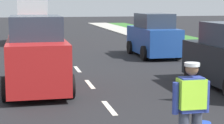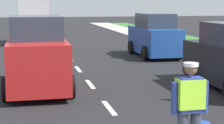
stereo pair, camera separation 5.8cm
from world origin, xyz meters
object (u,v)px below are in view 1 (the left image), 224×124
car_oncoming_lead (36,56)px  delivery_truck (32,19)px  road_worker (192,105)px  car_parked_far (153,37)px

car_oncoming_lead → delivery_truck: bearing=89.1°
road_worker → car_parked_far: car_parked_far is taller
delivery_truck → car_oncoming_lead: bearing=-90.9°
car_parked_far → road_worker: bearing=-105.8°
road_worker → car_parked_far: size_ratio=0.42×
delivery_truck → car_parked_far: delivery_truck is taller
road_worker → car_oncoming_lead: car_oncoming_lead is taller
car_parked_far → car_oncoming_lead: 8.78m
road_worker → car_parked_far: (3.52, 12.46, 0.06)m
delivery_truck → car_parked_far: (5.70, -7.44, -0.62)m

